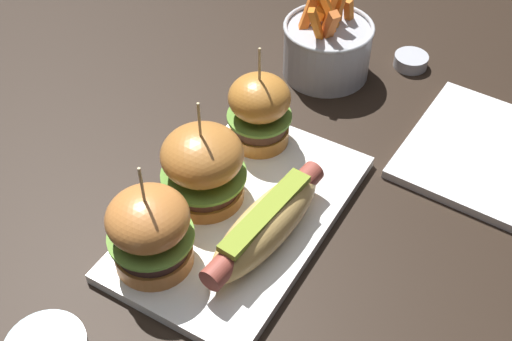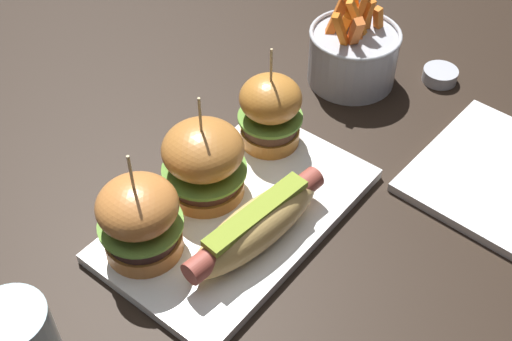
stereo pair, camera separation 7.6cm
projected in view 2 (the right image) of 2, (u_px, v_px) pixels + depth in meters
name	position (u px, v px, depth m)	size (l,w,h in m)	color
ground_plane	(239.00, 218.00, 0.78)	(3.00, 3.00, 0.00)	black
platter_main	(239.00, 214.00, 0.78)	(0.33, 0.20, 0.01)	white
hot_dog	(257.00, 224.00, 0.72)	(0.20, 0.07, 0.05)	tan
slider_left	(140.00, 219.00, 0.70)	(0.09, 0.09, 0.14)	#BC7236
slider_center	(203.00, 161.00, 0.76)	(0.10, 0.10, 0.14)	#B26F31
slider_right	(270.00, 111.00, 0.83)	(0.08, 0.08, 0.14)	#B8742E
fries_bucket	(353.00, 54.00, 0.94)	(0.13, 0.13, 0.14)	#A8AAB2
sauce_ramekin	(440.00, 75.00, 0.97)	(0.05, 0.05, 0.02)	#A8AAB2
side_plate	(510.00, 181.00, 0.82)	(0.22, 0.22, 0.01)	white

